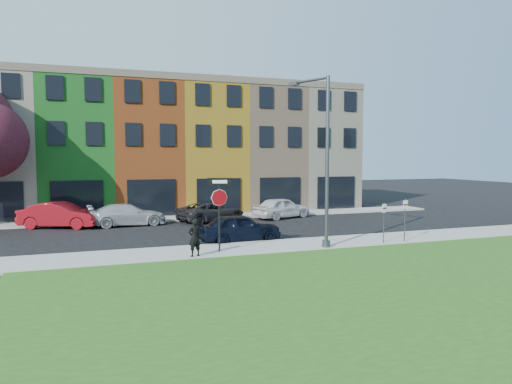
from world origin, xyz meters
name	(u,v)px	position (x,y,z in m)	size (l,w,h in m)	color
ground	(314,260)	(0.00, 0.00, 0.00)	(120.00, 120.00, 0.00)	black
sidewalk_near	(324,243)	(2.00, 3.00, 0.06)	(40.00, 3.00, 0.12)	gray
sidewalk_far	(182,218)	(-3.00, 15.00, 0.06)	(40.00, 2.40, 0.12)	gray
rowhouse_block	(175,150)	(-2.50, 21.18, 4.99)	(30.00, 10.12, 10.00)	beige
stop_sign	(219,200)	(-3.51, 2.49, 2.49)	(1.02, 0.35, 3.34)	black
man	(195,238)	(-4.77, 1.90, 0.93)	(0.68, 0.55, 1.62)	black
sedan_near	(239,228)	(-1.74, 5.20, 0.73)	(4.40, 1.97, 1.47)	black
parked_car_red	(60,215)	(-10.89, 13.25, 0.80)	(5.16, 3.41, 1.61)	maroon
parked_car_silver	(127,215)	(-6.90, 12.87, 0.70)	(4.97, 2.32, 1.40)	#ACADB1
parked_car_dark	(211,212)	(-1.35, 13.11, 0.67)	(5.28, 3.87, 1.33)	black
parked_car_white	(282,208)	(3.83, 12.99, 0.76)	(4.78, 3.20, 1.51)	silver
street_lamp	(324,162)	(1.48, 2.09, 4.17)	(1.30, 2.41, 8.03)	#47494C
parking_sign_a	(384,217)	(4.75, 1.89, 1.39)	(0.31, 0.13, 2.02)	#47494C
parking_sign_b	(405,215)	(6.00, 1.89, 1.48)	(0.32, 0.11, 2.18)	#47494C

